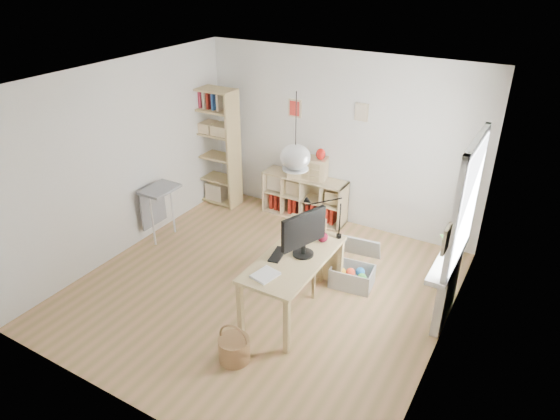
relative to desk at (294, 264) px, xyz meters
The scene contains 20 objects.
ground 0.87m from the desk, 164.74° to the left, with size 4.50×4.50×0.00m, color tan.
room_shell 1.34m from the desk, 164.74° to the left, with size 4.50×4.50×4.50m.
window_unit 2.04m from the desk, 24.12° to the left, with size 0.07×1.16×1.46m.
radiator 1.82m from the desk, 24.58° to the left, with size 0.10×0.80×0.80m, color white.
windowsill 1.77m from the desk, 25.25° to the left, with size 0.22×1.20×0.06m, color white.
desk is the anchor object (origin of this frame).
cube_shelf 2.48m from the desk, 114.61° to the left, with size 1.40×0.38×0.72m.
tall_bookshelf 3.27m from the desk, 142.99° to the left, with size 0.80×0.38×2.00m.
side_table 2.64m from the desk, 169.06° to the left, with size 0.40×0.55×0.85m.
chair 0.55m from the desk, 103.07° to the left, with size 0.54×0.54×0.94m.
wicker_basket 1.20m from the desk, 96.80° to the right, with size 0.34×0.34×0.47m.
storage_chest 1.07m from the desk, 63.28° to the left, with size 0.61×0.67×0.57m.
monitor 0.42m from the desk, 56.55° to the left, with size 0.28×0.61×0.55m.
keyboard 0.22m from the desk, 161.88° to the right, with size 0.13×0.34×0.02m, color black.
task_lamp 0.75m from the desk, 86.39° to the left, with size 0.47×0.18×0.51m.
yarn_ball 0.53m from the desk, 74.30° to the left, with size 0.13×0.13×0.13m, color #530B1E.
paper_tray 0.51m from the desk, 100.05° to the right, with size 0.22×0.28×0.03m, color white.
drawer_chest 2.40m from the desk, 113.52° to the left, with size 0.61×0.28×0.35m, color beige.
red_vase 2.36m from the desk, 108.61° to the left, with size 0.15×0.15×0.18m, color #A3120D.
potted_plant 1.82m from the desk, 28.47° to the left, with size 0.26×0.23×0.29m, color #2D6726.
Camera 1 is at (2.88, -4.48, 3.93)m, focal length 32.00 mm.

